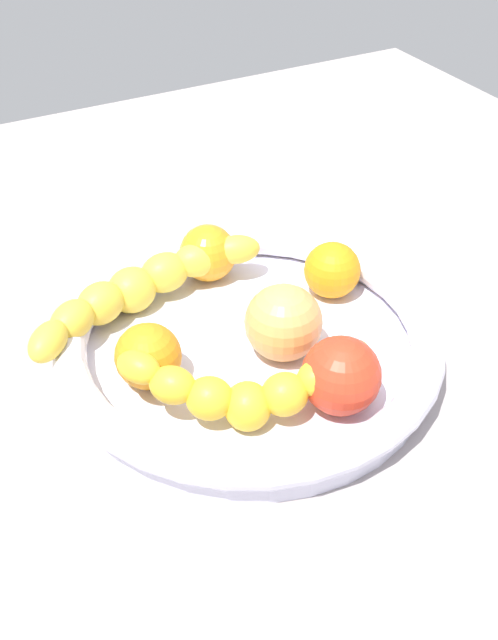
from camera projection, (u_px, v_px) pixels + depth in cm
name	position (u px, v px, depth cm)	size (l,w,h in cm)	color
kitchen_counter	(249.00, 375.00, 67.64)	(120.00, 120.00, 3.00)	#A19796
fruit_bowl	(249.00, 342.00, 65.31)	(32.72, 32.72, 4.44)	silver
banana_draped_left	(137.00, 289.00, 67.84)	(10.38, 24.42, 4.78)	yellow
banana_draped_right	(247.00, 388.00, 57.39)	(10.50, 18.66, 5.42)	yellow
orange_front	(148.00, 356.00, 60.75)	(5.37, 5.37, 5.37)	orange
orange_mid_left	(208.00, 253.00, 72.40)	(5.42, 5.42, 5.42)	orange
orange_mid_right	(332.00, 270.00, 70.33)	(5.22, 5.22, 5.22)	orange
tomato_red	(341.00, 376.00, 58.31)	(6.18, 6.18, 6.18)	red
peach_blush	(283.00, 323.00, 63.18)	(6.50, 6.50, 6.50)	#F0A458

